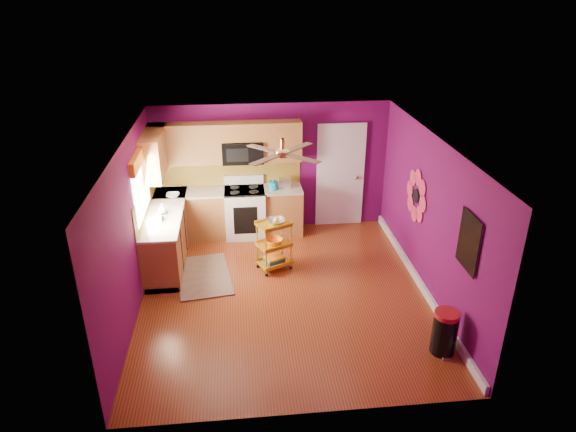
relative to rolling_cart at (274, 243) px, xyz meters
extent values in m
plane|color=maroon|center=(0.09, -0.81, -0.50)|extent=(5.00, 5.00, 0.00)
cube|color=#610B50|center=(0.09, 1.69, 0.75)|extent=(4.50, 0.04, 2.50)
cube|color=#610B50|center=(0.09, -3.31, 0.75)|extent=(4.50, 0.04, 2.50)
cube|color=#610B50|center=(-2.16, -0.81, 0.75)|extent=(0.04, 5.00, 2.50)
cube|color=#610B50|center=(2.34, -0.81, 0.75)|extent=(0.04, 5.00, 2.50)
cube|color=silver|center=(0.09, -0.81, 2.00)|extent=(4.50, 5.00, 0.04)
cube|color=white|center=(2.31, -0.81, -0.43)|extent=(0.05, 4.90, 0.14)
cube|color=brown|center=(-1.86, 0.54, -0.05)|extent=(0.60, 2.30, 0.90)
cube|color=brown|center=(-0.76, 1.39, -0.05)|extent=(2.80, 0.60, 0.90)
cube|color=beige|center=(-1.86, 0.54, 0.42)|extent=(0.63, 2.30, 0.04)
cube|color=beige|center=(-0.76, 1.39, 0.42)|extent=(2.80, 0.63, 0.04)
cube|color=black|center=(-1.86, 0.54, -0.45)|extent=(0.54, 2.30, 0.10)
cube|color=black|center=(-0.76, 1.39, -0.45)|extent=(2.80, 0.54, 0.10)
cube|color=white|center=(-0.46, 1.36, -0.04)|extent=(0.76, 0.66, 0.92)
cube|color=black|center=(-0.46, 1.36, 0.43)|extent=(0.76, 0.62, 0.03)
cube|color=white|center=(-0.46, 1.64, 0.54)|extent=(0.76, 0.06, 0.18)
cube|color=black|center=(-0.46, 1.04, -0.05)|extent=(0.45, 0.02, 0.55)
cube|color=brown|center=(-1.50, 1.53, 1.33)|extent=(1.32, 0.33, 0.75)
cube|color=brown|center=(0.28, 1.53, 1.33)|extent=(0.72, 0.33, 0.75)
cube|color=brown|center=(-0.46, 1.53, 1.53)|extent=(0.76, 0.33, 0.34)
cube|color=brown|center=(-1.99, 1.04, 1.33)|extent=(0.33, 1.30, 0.75)
cube|color=black|center=(-0.46, 1.49, 1.15)|extent=(0.76, 0.38, 0.40)
cube|color=olive|center=(-0.76, 1.68, 0.70)|extent=(2.80, 0.01, 0.51)
cube|color=olive|center=(-2.15, 0.54, 0.70)|extent=(0.01, 2.30, 0.51)
cube|color=white|center=(-2.14, 0.24, 1.05)|extent=(0.03, 1.20, 1.00)
cube|color=orange|center=(-2.11, 0.24, 1.52)|extent=(0.08, 1.35, 0.22)
cube|color=white|center=(1.44, 1.67, 0.53)|extent=(0.85, 0.04, 2.05)
cube|color=white|center=(1.44, 1.65, 0.53)|extent=(0.95, 0.02, 2.15)
sphere|color=#BF8C3F|center=(1.76, 1.61, 0.50)|extent=(0.07, 0.07, 0.07)
cylinder|color=black|center=(2.32, -0.21, 0.85)|extent=(0.01, 0.24, 0.24)
cube|color=#1C8DB7|center=(2.32, -2.21, 1.05)|extent=(0.03, 0.52, 0.72)
cube|color=black|center=(2.31, -2.21, 1.05)|extent=(0.01, 0.56, 0.76)
cylinder|color=#BF8C3F|center=(0.09, -0.61, 1.92)|extent=(0.06, 0.06, 0.16)
cylinder|color=#BF8C3F|center=(0.09, -0.61, 1.78)|extent=(0.20, 0.20, 0.08)
cube|color=#4C2D19|center=(0.36, -0.34, 1.78)|extent=(0.47, 0.47, 0.01)
cube|color=#4C2D19|center=(-0.18, -0.34, 1.78)|extent=(0.47, 0.47, 0.01)
cube|color=#4C2D19|center=(-0.18, -0.88, 1.78)|extent=(0.47, 0.47, 0.01)
cube|color=#4C2D19|center=(0.36, -0.88, 1.78)|extent=(0.47, 0.47, 0.01)
cube|color=black|center=(-1.21, -0.15, -0.48)|extent=(1.03, 1.49, 0.02)
cylinder|color=gold|center=(-0.16, -0.25, -0.04)|extent=(0.02, 0.02, 0.83)
cylinder|color=gold|center=(0.28, -0.06, -0.04)|extent=(0.02, 0.02, 0.83)
cylinder|color=gold|center=(-0.29, 0.05, -0.04)|extent=(0.02, 0.02, 0.83)
cylinder|color=gold|center=(0.14, 0.24, -0.04)|extent=(0.02, 0.02, 0.83)
sphere|color=black|center=(-0.16, -0.25, -0.47)|extent=(0.06, 0.06, 0.06)
sphere|color=black|center=(0.28, -0.06, -0.47)|extent=(0.06, 0.06, 0.06)
sphere|color=black|center=(-0.29, 0.05, -0.47)|extent=(0.06, 0.06, 0.06)
sphere|color=black|center=(0.14, 0.24, -0.47)|extent=(0.06, 0.06, 0.06)
cube|color=gold|center=(-0.01, 0.00, 0.35)|extent=(0.65, 0.57, 0.03)
cube|color=gold|center=(-0.01, 0.00, -0.03)|extent=(0.65, 0.57, 0.03)
cube|color=gold|center=(-0.01, 0.00, -0.38)|extent=(0.65, 0.57, 0.03)
imported|color=beige|center=(0.04, 0.02, 0.40)|extent=(0.39, 0.39, 0.07)
sphere|color=yellow|center=(0.04, 0.02, 0.42)|extent=(0.10, 0.10, 0.10)
imported|color=orange|center=(-0.01, 0.00, 0.03)|extent=(0.40, 0.40, 0.09)
cube|color=navy|center=(-0.01, 0.00, -0.35)|extent=(0.38, 0.34, 0.04)
cube|color=#267233|center=(-0.01, 0.00, -0.31)|extent=(0.38, 0.34, 0.03)
cube|color=orange|center=(-0.01, 0.00, -0.28)|extent=(0.38, 0.34, 0.03)
cylinder|color=black|center=(2.08, -2.41, -0.21)|extent=(0.34, 0.34, 0.57)
cylinder|color=red|center=(2.08, -2.41, 0.10)|extent=(0.33, 0.33, 0.07)
cube|color=beige|center=(2.08, -2.58, -0.48)|extent=(0.12, 0.06, 0.03)
cylinder|color=teal|center=(0.10, 1.33, 0.52)|extent=(0.18, 0.18, 0.16)
sphere|color=teal|center=(0.10, 1.33, 0.62)|extent=(0.06, 0.06, 0.06)
cube|color=beige|center=(0.31, 1.41, 0.53)|extent=(0.22, 0.15, 0.18)
imported|color=#EA3F72|center=(-1.89, 0.12, 0.54)|extent=(0.09, 0.09, 0.19)
imported|color=white|center=(-1.87, 0.42, 0.54)|extent=(0.15, 0.15, 0.19)
imported|color=white|center=(-1.77, 1.16, 0.47)|extent=(0.24, 0.24, 0.06)
imported|color=white|center=(-1.90, 0.22, 0.49)|extent=(0.13, 0.13, 0.10)
camera|label=1|loc=(-0.57, -7.69, 4.10)|focal=32.00mm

